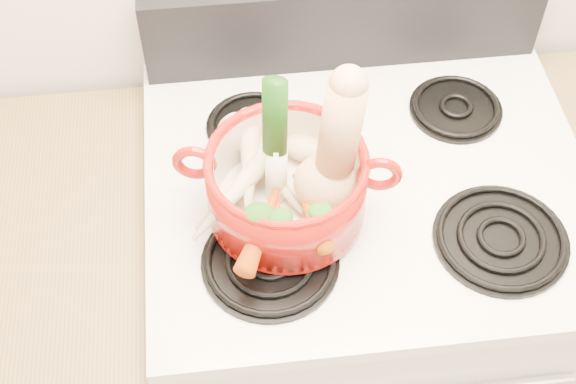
{
  "coord_description": "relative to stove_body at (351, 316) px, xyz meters",
  "views": [
    {
      "loc": [
        -0.24,
        0.53,
        2.03
      ],
      "look_at": [
        -0.15,
        1.31,
        1.04
      ],
      "focal_mm": 50.0,
      "sensor_mm": 36.0,
      "label": 1
    }
  ],
  "objects": [
    {
      "name": "burner_front_left",
      "position": [
        -0.19,
        -0.16,
        0.5
      ],
      "size": [
        0.22,
        0.22,
        0.02
      ],
      "primitive_type": "cylinder",
      "color": "black",
      "rests_on": "cooktop"
    },
    {
      "name": "parsnip_1",
      "position": [
        -0.23,
        -0.06,
        0.56
      ],
      "size": [
        0.17,
        0.15,
        0.06
      ],
      "primitive_type": "cone",
      "rotation": [
        1.66,
        0.0,
        -0.84
      ],
      "color": "beige",
      "rests_on": "dutch_oven"
    },
    {
      "name": "parsnip_0",
      "position": [
        -0.21,
        -0.02,
        0.55
      ],
      "size": [
        0.15,
        0.2,
        0.06
      ],
      "primitive_type": "cone",
      "rotation": [
        1.66,
        0.0,
        -0.59
      ],
      "color": "#F0E4C3",
      "rests_on": "dutch_oven"
    },
    {
      "name": "pot_handle_left",
      "position": [
        -0.3,
        -0.04,
        0.61
      ],
      "size": [
        0.07,
        0.03,
        0.07
      ],
      "primitive_type": "torus",
      "rotation": [
        1.57,
        0.0,
        -0.2
      ],
      "color": "#941009",
      "rests_on": "dutch_oven"
    },
    {
      "name": "parsnip_2",
      "position": [
        -0.18,
        -0.02,
        0.57
      ],
      "size": [
        0.15,
        0.21,
        0.07
      ],
      "primitive_type": "cone",
      "rotation": [
        1.66,
        0.0,
        0.51
      ],
      "color": "beige",
      "rests_on": "dutch_oven"
    },
    {
      "name": "burner_back_left",
      "position": [
        -0.19,
        0.14,
        0.5
      ],
      "size": [
        0.17,
        0.17,
        0.02
      ],
      "primitive_type": "cylinder",
      "color": "black",
      "rests_on": "cooktop"
    },
    {
      "name": "parsnip_3",
      "position": [
        -0.25,
        -0.09,
        0.58
      ],
      "size": [
        0.15,
        0.15,
        0.05
      ],
      "primitive_type": "cone",
      "rotation": [
        1.66,
        0.0,
        -0.77
      ],
      "color": "beige",
      "rests_on": "dutch_oven"
    },
    {
      "name": "cooktop",
      "position": [
        0.0,
        0.0,
        0.47
      ],
      "size": [
        0.78,
        0.67,
        0.03
      ],
      "primitive_type": "cube",
      "color": "silver",
      "rests_on": "stove_body"
    },
    {
      "name": "dutch_oven",
      "position": [
        -0.15,
        -0.07,
        0.57
      ],
      "size": [
        0.3,
        0.3,
        0.13
      ],
      "primitive_type": "cylinder",
      "rotation": [
        0.0,
        0.0,
        -0.2
      ],
      "color": "#941009",
      "rests_on": "burner_front_left"
    },
    {
      "name": "squash",
      "position": [
        -0.07,
        -0.07,
        0.66
      ],
      "size": [
        0.13,
        0.11,
        0.27
      ],
      "primitive_type": null,
      "rotation": [
        0.0,
        0.07,
        -0.0
      ],
      "color": "tan",
      "rests_on": "dutch_oven"
    },
    {
      "name": "carrot_1",
      "position": [
        -0.2,
        -0.14,
        0.56
      ],
      "size": [
        0.1,
        0.17,
        0.05
      ],
      "primitive_type": "cone",
      "rotation": [
        1.66,
        0.0,
        -0.42
      ],
      "color": "#B84F09",
      "rests_on": "dutch_oven"
    },
    {
      "name": "control_backsplash",
      "position": [
        0.0,
        0.3,
        0.58
      ],
      "size": [
        0.76,
        0.05,
        0.18
      ],
      "primitive_type": "cube",
      "color": "black",
      "rests_on": "cooktop"
    },
    {
      "name": "ginger",
      "position": [
        -0.11,
        0.02,
        0.55
      ],
      "size": [
        0.09,
        0.08,
        0.04
      ],
      "primitive_type": "ellipsoid",
      "rotation": [
        0.0,
        0.0,
        -0.41
      ],
      "color": "tan",
      "rests_on": "dutch_oven"
    },
    {
      "name": "burner_back_right",
      "position": [
        0.19,
        0.14,
        0.5
      ],
      "size": [
        0.17,
        0.17,
        0.02
      ],
      "primitive_type": "cylinder",
      "color": "black",
      "rests_on": "cooktop"
    },
    {
      "name": "pot_handle_right",
      "position": [
        -0.01,
        -0.1,
        0.61
      ],
      "size": [
        0.07,
        0.03,
        0.07
      ],
      "primitive_type": "torus",
      "rotation": [
        1.57,
        0.0,
        -0.2
      ],
      "color": "#941009",
      "rests_on": "dutch_oven"
    },
    {
      "name": "parsnip_4",
      "position": [
        -0.21,
        -0.03,
        0.58
      ],
      "size": [
        0.07,
        0.22,
        0.06
      ],
      "primitive_type": "cone",
      "rotation": [
        1.66,
        0.0,
        -0.11
      ],
      "color": "beige",
      "rests_on": "dutch_oven"
    },
    {
      "name": "leek",
      "position": [
        -0.17,
        -0.05,
        0.66
      ],
      "size": [
        0.06,
        0.07,
        0.26
      ],
      "primitive_type": "cylinder",
      "rotation": [
        -0.08,
        0.0,
        -0.33
      ],
      "color": "white",
      "rests_on": "dutch_oven"
    },
    {
      "name": "burner_front_right",
      "position": [
        0.19,
        -0.16,
        0.5
      ],
      "size": [
        0.22,
        0.22,
        0.02
      ],
      "primitive_type": "cylinder",
      "color": "black",
      "rests_on": "cooktop"
    },
    {
      "name": "carrot_2",
      "position": [
        -0.12,
        -0.12,
        0.56
      ],
      "size": [
        0.06,
        0.15,
        0.04
      ],
      "primitive_type": "cone",
      "rotation": [
        1.66,
        0.0,
        0.21
      ],
      "color": "#BA4F09",
      "rests_on": "dutch_oven"
    },
    {
      "name": "carrot_0",
      "position": [
        -0.17,
        -0.11,
        0.55
      ],
      "size": [
        0.03,
        0.15,
        0.04
      ],
      "primitive_type": "cone",
      "rotation": [
        1.66,
        0.0,
        -0.04
      ],
      "color": "red",
      "rests_on": "dutch_oven"
    },
    {
      "name": "stove_body",
      "position": [
        0.0,
        0.0,
        0.0
      ],
      "size": [
        0.76,
        0.65,
        0.92
      ],
      "primitive_type": "cube",
      "color": "silver",
      "rests_on": "floor"
    }
  ]
}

